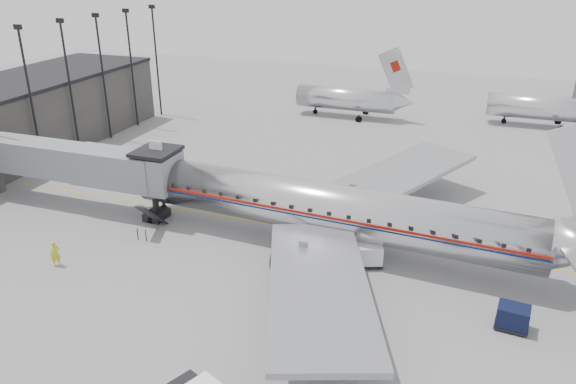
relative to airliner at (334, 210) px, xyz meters
name	(u,v)px	position (x,y,z in m)	size (l,w,h in m)	color
ground	(235,255)	(-6.82, -3.76, -3.28)	(160.00, 160.00, 0.00)	slate
apron_line	(297,228)	(-3.82, 2.24, -3.28)	(0.15, 60.00, 0.01)	gold
jet_bridge	(82,164)	(-23.48, -0.10, 0.90)	(21.00, 6.20, 7.10)	slate
floodlight_masts	(50,88)	(-34.32, 9.24, 5.08)	(0.90, 42.25, 15.25)	black
distant_aircraft_near	(347,98)	(-8.62, 38.24, -0.55)	(16.39, 3.20, 10.26)	silver
distant_aircraft_mid	(544,107)	(17.38, 42.24, -0.55)	(16.39, 3.20, 10.26)	silver
airliner	(334,210)	(0.00, 0.00, 0.00)	(41.27, 38.15, 13.05)	silver
baggage_cart_navy	(513,317)	(13.37, -6.36, -2.44)	(2.15, 1.72, 1.58)	black
baggage_cart_white	(368,254)	(3.17, -1.76, -2.38)	(2.62, 2.33, 1.70)	white
ramp_worker	(55,254)	(-18.82, -9.76, -2.29)	(0.72, 0.47, 1.98)	#BDC917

